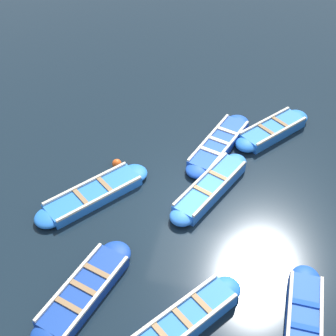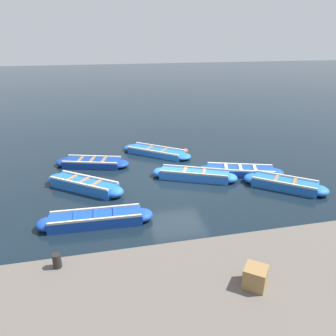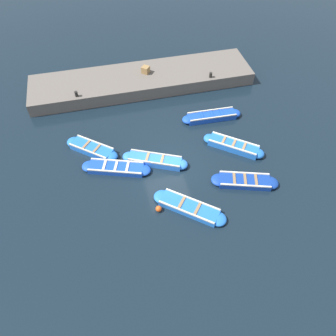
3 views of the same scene
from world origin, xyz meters
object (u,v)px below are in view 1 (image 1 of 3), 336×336
Objects in this scene: boat_centre at (219,144)px; boat_inner_gap at (210,187)px; boat_stern_in at (94,194)px; boat_outer_right at (273,130)px; buoy_orange_near at (117,164)px; boat_far_corner at (182,323)px; boat_broadside at (303,332)px; boat_bow_out at (84,292)px.

boat_inner_gap is at bearing 90.72° from boat_centre.
boat_outer_right is at bearing -139.75° from boat_stern_in.
boat_outer_right is 10.01× the size of buoy_orange_near.
boat_inner_gap is 3.58m from boat_stern_in.
boat_far_corner is at bearing 90.54° from boat_centre.
buoy_orange_near is at bearing -58.19° from boat_far_corner.
buoy_orange_near is at bearing 28.55° from boat_centre.
boat_inner_gap reaches higher than boat_outer_right.
boat_inner_gap is (0.04, -4.66, -0.02)m from boat_far_corner.
boat_broadside is (-2.77, -0.40, -0.02)m from boat_far_corner.
boat_inner_gap is at bearing -56.57° from boat_broadside.
boat_outer_right is 0.80× the size of boat_centre.
boat_far_corner is 6.83m from boat_centre.
boat_far_corner is 4.66m from boat_inner_gap.
boat_centre reaches higher than boat_stern_in.
buoy_orange_near is (0.62, -4.79, -0.01)m from boat_bow_out.
boat_broadside reaches higher than buoy_orange_near.
boat_inner_gap is at bearing 62.76° from boat_outer_right.
boat_broadside is at bearing 98.18° from boat_outer_right.
boat_bow_out is (-0.90, 3.30, 0.01)m from boat_stern_in.
boat_bow_out is at bearing 60.99° from boat_outer_right.
boat_outer_right is at bearing -117.24° from boat_inner_gap.
boat_outer_right reaches higher than buoy_orange_near.
boat_inner_gap reaches higher than boat_broadside.
boat_stern_in is (3.43, 1.02, -0.04)m from boat_inner_gap.
boat_centre is at bearing -151.45° from buoy_orange_near.
boat_bow_out reaches higher than buoy_orange_near.
boat_inner_gap is (1.72, 3.34, 0.00)m from boat_outer_right.
boat_far_corner is 8.17m from boat_outer_right.
buoy_orange_near is at bearing -82.64° from boat_bow_out.
boat_far_corner is 10.69× the size of buoy_orange_near.
boat_far_corner reaches higher than boat_stern_in.
boat_inner_gap is 1.01× the size of boat_bow_out.
boat_broadside is 1.05× the size of boat_bow_out.
buoy_orange_near is at bearing -100.68° from boat_stern_in.
buoy_orange_near is (3.18, -5.13, -0.05)m from boat_far_corner.
boat_far_corner reaches higher than boat_inner_gap.
boat_stern_in is at bearing -46.38° from boat_far_corner.
boat_centre is 1.06× the size of boat_bow_out.
boat_far_corner is 5.02m from boat_stern_in.
boat_far_corner reaches higher than buoy_orange_near.
boat_far_corner reaches higher than boat_broadside.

